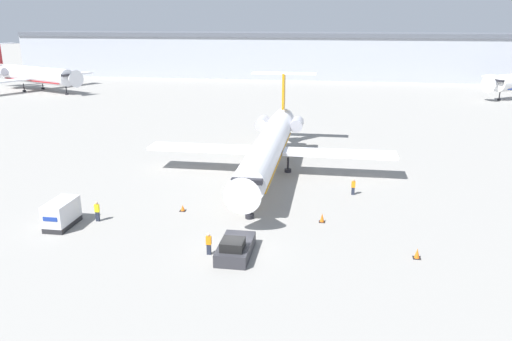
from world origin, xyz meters
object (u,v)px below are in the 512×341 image
at_px(traffic_cone_mid, 417,254).
at_px(luggage_cart, 62,214).
at_px(worker_by_wing, 353,187).
at_px(worker_on_apron, 97,211).
at_px(traffic_cone_right, 322,218).
at_px(worker_near_tug, 209,243).
at_px(airplane_main, 269,145).
at_px(pushback_tug, 235,248).
at_px(traffic_cone_left, 183,208).
at_px(airplane_parked_far_left, 34,75).

bearing_deg(traffic_cone_mid, luggage_cart, 177.19).
xyz_separation_m(worker_by_wing, worker_on_apron, (-22.66, -10.59, 0.11)).
bearing_deg(traffic_cone_right, worker_near_tug, -137.26).
height_order(airplane_main, traffic_cone_right, airplane_main).
distance_m(airplane_main, pushback_tug, 21.20).
distance_m(pushback_tug, worker_by_wing, 17.84).
bearing_deg(traffic_cone_left, pushback_tug, -50.94).
height_order(pushback_tug, worker_on_apron, worker_on_apron).
relative_size(pushback_tug, traffic_cone_mid, 6.06).
distance_m(traffic_cone_left, traffic_cone_right, 13.02).
bearing_deg(traffic_cone_right, luggage_cart, -168.69).
bearing_deg(worker_by_wing, worker_near_tug, -126.17).
bearing_deg(traffic_cone_left, worker_near_tug, -61.02).
bearing_deg(airplane_main, traffic_cone_left, -116.91).
distance_m(worker_near_tug, worker_on_apron, 12.37).
bearing_deg(luggage_cart, traffic_cone_right, 11.31).
bearing_deg(airplane_parked_far_left, worker_on_apron, -55.01).
relative_size(traffic_cone_mid, airplane_parked_far_left, 0.03).
relative_size(pushback_tug, worker_near_tug, 2.72).
relative_size(airplane_main, luggage_cart, 9.28).
xyz_separation_m(worker_on_apron, traffic_cone_mid, (27.03, -3.00, -0.60)).
bearing_deg(worker_on_apron, traffic_cone_mid, -6.34).
bearing_deg(worker_by_wing, airplane_parked_far_left, 139.28).
distance_m(worker_by_wing, traffic_cone_left, 17.41).
xyz_separation_m(airplane_main, airplane_parked_far_left, (-66.24, 59.36, 0.55)).
relative_size(luggage_cart, worker_by_wing, 2.15).
distance_m(pushback_tug, traffic_cone_left, 10.58).
distance_m(luggage_cart, traffic_cone_right, 22.70).
xyz_separation_m(worker_by_wing, traffic_cone_left, (-15.91, -7.04, -0.59)).
height_order(pushback_tug, traffic_cone_mid, pushback_tug).
relative_size(airplane_main, worker_near_tug, 19.00).
height_order(airplane_main, worker_near_tug, airplane_main).
distance_m(pushback_tug, luggage_cart, 16.22).
xyz_separation_m(airplane_main, traffic_cone_left, (-6.50, -12.80, -3.12)).
bearing_deg(luggage_cart, airplane_parked_far_left, 123.17).
height_order(traffic_cone_left, traffic_cone_right, traffic_cone_right).
xyz_separation_m(airplane_main, traffic_cone_mid, (13.78, -19.35, -3.02)).
bearing_deg(worker_near_tug, airplane_main, 84.98).
bearing_deg(traffic_cone_left, airplane_parked_far_left, 129.62).
xyz_separation_m(traffic_cone_left, traffic_cone_right, (13.00, -0.65, 0.11)).
relative_size(traffic_cone_right, traffic_cone_mid, 1.02).
xyz_separation_m(pushback_tug, traffic_cone_right, (6.34, 7.56, -0.23)).
distance_m(worker_on_apron, traffic_cone_mid, 27.20).
xyz_separation_m(worker_near_tug, traffic_cone_left, (-4.64, 8.37, -0.64)).
relative_size(luggage_cart, traffic_cone_mid, 4.57).
height_order(worker_near_tug, worker_by_wing, worker_near_tug).
distance_m(traffic_cone_mid, airplane_parked_far_left, 112.30).
height_order(worker_near_tug, airplane_parked_far_left, airplane_parked_far_left).
height_order(pushback_tug, airplane_parked_far_left, airplane_parked_far_left).
height_order(pushback_tug, luggage_cart, luggage_cart).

